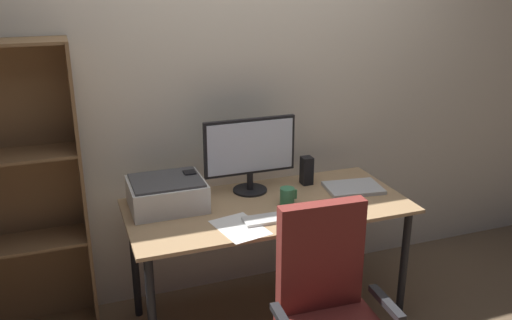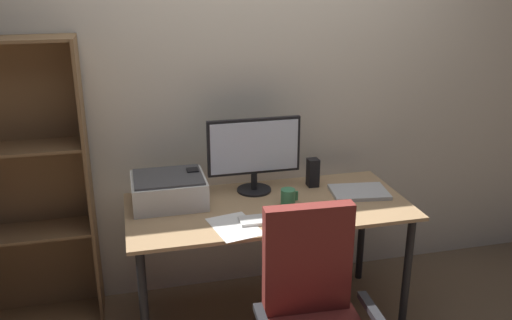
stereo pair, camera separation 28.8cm
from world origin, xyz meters
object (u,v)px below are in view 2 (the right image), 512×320
Objects in this scene: speaker_right at (313,173)px; bookshelf at (20,190)px; keyboard at (267,219)px; speaker_left at (193,183)px; desk at (269,219)px; coffee_mug at (288,197)px; printer at (169,190)px; mouse at (310,214)px; laptop at (359,192)px; monitor at (254,150)px.

speaker_right is 1.66m from bookshelf.
speaker_right is (0.39, 0.40, 0.08)m from keyboard.
keyboard is 0.52m from speaker_left.
desk is 0.42m from speaker_right.
coffee_mug is 0.06× the size of bookshelf.
bookshelf reaches higher than desk.
printer is (-0.14, -0.05, -0.00)m from speaker_left.
laptop is at bearing 13.82° from mouse.
mouse is at bearing 1.06° from keyboard.
laptop is at bearing -10.04° from bookshelf.
monitor is 0.53m from printer.
desk is 0.47m from speaker_left.
coffee_mug is (0.13, -0.24, -0.20)m from monitor.
keyboard is 0.72× the size of printer.
monitor is at bearing 178.73° from speaker_right.
mouse is (0.20, -0.41, -0.23)m from monitor.
monitor is 0.51m from mouse.
desk is 4.84× the size of laptop.
monitor is 1.35× the size of printer.
bookshelf reaches higher than mouse.
monitor is at bearing 118.66° from coffee_mug.
coffee_mug is 0.33m from speaker_right.
speaker_right is 0.42× the size of printer.
printer is (-1.08, 0.13, 0.07)m from laptop.
mouse is 0.44m from laptop.
monitor is at bearing 87.24° from keyboard.
speaker_right is (0.16, 0.40, 0.07)m from mouse.
speaker_left is 0.42× the size of printer.
monitor is 1.68× the size of laptop.
desk is 3.87× the size of printer.
desk is 0.17m from coffee_mug.
keyboard is 0.59m from printer.
mouse is 1.60m from bookshelf.
speaker_left is 0.15m from printer.
monitor is 0.65m from laptop.
speaker_right reaches higher than mouse.
keyboard is at bearing -23.45° from bookshelf.
printer is at bearing -173.38° from monitor.
speaker_right is (-0.22, 0.18, 0.07)m from laptop.
speaker_left is (-0.56, 0.40, 0.07)m from mouse.
speaker_left is at bearing 151.87° from desk.
bookshelf is (-1.30, 0.14, -0.18)m from monitor.
bookshelf is at bearing 173.67° from monitor.
monitor is 1.32m from bookshelf.
bookshelf is (-0.80, 0.20, -0.01)m from printer.
desk is at bearing -16.55° from printer.
keyboard is 3.02× the size of mouse.
keyboard is 1.71× the size of speaker_right.
bookshelf reaches higher than laptop.
mouse is at bearing -67.16° from coffee_mug.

